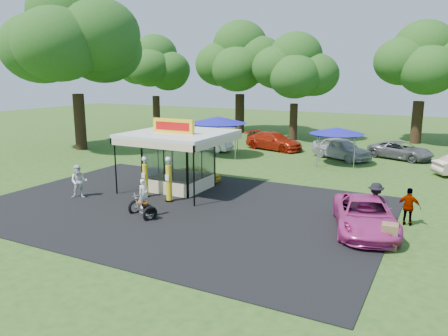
{
  "coord_description": "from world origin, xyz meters",
  "views": [
    {
      "loc": [
        11.78,
        -15.76,
        6.67
      ],
      "look_at": [
        1.45,
        4.0,
        1.82
      ],
      "focal_mm": 35.0,
      "sensor_mm": 36.0,
      "label": 1
    }
  ],
  "objects": [
    {
      "name": "gas_station_kiosk",
      "position": [
        -2.0,
        4.99,
        1.78
      ],
      "size": [
        5.4,
        5.4,
        4.18
      ],
      "color": "white",
      "rests_on": "ground"
    },
    {
      "name": "motorcycle",
      "position": [
        -0.67,
        -0.12,
        0.76
      ],
      "size": [
        1.71,
        1.28,
        1.94
      ],
      "rotation": [
        0.0,
        0.0,
        -0.38
      ],
      "color": "black",
      "rests_on": "ground"
    },
    {
      "name": "pink_sedan",
      "position": [
        8.88,
        2.81,
        0.73
      ],
      "size": [
        3.82,
        5.7,
        1.45
      ],
      "primitive_type": "imported",
      "rotation": [
        0.0,
        0.0,
        0.29
      ],
      "color": "#D13893",
      "rests_on": "ground"
    },
    {
      "name": "spectator_west",
      "position": [
        -5.87,
        0.96,
        0.91
      ],
      "size": [
        1.13,
        1.09,
        1.83
      ],
      "primitive_type": "imported",
      "rotation": [
        0.0,
        0.0,
        0.65
      ],
      "color": "white",
      "rests_on": "ground"
    },
    {
      "name": "spectator_east_b",
      "position": [
        10.47,
        4.51,
        0.86
      ],
      "size": [
        1.02,
        0.44,
        1.72
      ],
      "primitive_type": "imported",
      "rotation": [
        0.0,
        0.0,
        3.12
      ],
      "color": "gray",
      "rests_on": "ground"
    },
    {
      "name": "oak_far_b",
      "position": [
        -9.66,
        29.12,
        7.71
      ],
      "size": [
        10.13,
        10.13,
        12.08
      ],
      "color": "black",
      "rests_on": "ground"
    },
    {
      "name": "asphalt_apron",
      "position": [
        0.0,
        2.0,
        0.02
      ],
      "size": [
        20.0,
        14.0,
        0.04
      ],
      "primitive_type": "cube",
      "color": "black",
      "rests_on": "ground"
    },
    {
      "name": "gas_pump_left",
      "position": [
        -2.7,
        2.7,
        1.1
      ],
      "size": [
        0.43,
        0.43,
        2.3
      ],
      "color": "black",
      "rests_on": "ground"
    },
    {
      "name": "bg_car_c",
      "position": [
        4.26,
        18.69,
        0.85
      ],
      "size": [
        5.33,
        4.08,
        1.69
      ],
      "primitive_type": "imported",
      "rotation": [
        0.0,
        0.0,
        1.09
      ],
      "color": "#B3B2B7",
      "rests_on": "ground"
    },
    {
      "name": "bg_car_a",
      "position": [
        -7.04,
        17.06,
        0.74
      ],
      "size": [
        4.57,
        1.82,
        1.48
      ],
      "primitive_type": "imported",
      "rotation": [
        0.0,
        0.0,
        1.63
      ],
      "color": "white",
      "rests_on": "ground"
    },
    {
      "name": "spectator_east_a",
      "position": [
        9.1,
        4.02,
        0.95
      ],
      "size": [
        1.41,
        1.12,
        1.91
      ],
      "primitive_type": "imported",
      "rotation": [
        0.0,
        0.0,
        3.53
      ],
      "color": "black",
      "rests_on": "ground"
    },
    {
      "name": "a_frame_sign",
      "position": [
        10.1,
        1.07,
        0.55
      ],
      "size": [
        0.62,
        0.57,
        1.08
      ],
      "rotation": [
        0.0,
        0.0,
        0.07
      ],
      "color": "#593819",
      "rests_on": "ground"
    },
    {
      "name": "oak_far_a",
      "position": [
        -20.76,
        28.43,
        7.0
      ],
      "size": [
        9.28,
        9.28,
        11.0
      ],
      "color": "black",
      "rests_on": "ground"
    },
    {
      "name": "oak_far_d",
      "position": [
        8.81,
        30.09,
        7.18
      ],
      "size": [
        9.46,
        9.46,
        11.27
      ],
      "color": "black",
      "rests_on": "ground"
    },
    {
      "name": "oak_far_c",
      "position": [
        -2.43,
        26.62,
        6.61
      ],
      "size": [
        8.84,
        8.84,
        10.42
      ],
      "color": "black",
      "rests_on": "ground"
    },
    {
      "name": "kiosk_car",
      "position": [
        -2.0,
        7.2,
        0.48
      ],
      "size": [
        2.82,
        1.13,
        0.96
      ],
      "primitive_type": "imported",
      "rotation": [
        0.0,
        0.0,
        1.57
      ],
      "color": "yellow",
      "rests_on": "ground"
    },
    {
      "name": "oak_near",
      "position": [
        -17.41,
        12.52,
        9.09
      ],
      "size": [
        12.6,
        12.6,
        14.51
      ],
      "color": "black",
      "rests_on": "ground"
    },
    {
      "name": "bg_car_b",
      "position": [
        -2.05,
        20.28,
        0.78
      ],
      "size": [
        5.74,
        3.44,
        1.56
      ],
      "primitive_type": "imported",
      "rotation": [
        0.0,
        0.0,
        1.32
      ],
      "color": "#B2220D",
      "rests_on": "ground"
    },
    {
      "name": "tent_west",
      "position": [
        -4.96,
        15.2,
        2.96
      ],
      "size": [
        4.67,
        4.67,
        3.27
      ],
      "rotation": [
        0.0,
        0.0,
        0.39
      ],
      "color": "gray",
      "rests_on": "ground"
    },
    {
      "name": "gas_pump_right",
      "position": [
        -1.07,
        2.59,
        1.18
      ],
      "size": [
        0.46,
        0.46,
        2.45
      ],
      "color": "black",
      "rests_on": "ground"
    },
    {
      "name": "bg_car_d",
      "position": [
        8.44,
        20.89,
        0.69
      ],
      "size": [
        5.42,
        3.84,
        1.37
      ],
      "primitive_type": "imported",
      "rotation": [
        0.0,
        0.0,
        1.22
      ],
      "color": "slate",
      "rests_on": "ground"
    },
    {
      "name": "spare_tires",
      "position": [
        -3.39,
        4.2,
        0.33
      ],
      "size": [
        0.8,
        0.52,
        0.67
      ],
      "rotation": [
        0.0,
        0.0,
        -0.17
      ],
      "color": "black",
      "rests_on": "ground"
    },
    {
      "name": "ground",
      "position": [
        0.0,
        0.0,
        0.0
      ],
      "size": [
        120.0,
        120.0,
        0.0
      ],
      "primitive_type": "plane",
      "color": "#264C17",
      "rests_on": "ground"
    },
    {
      "name": "tent_east",
      "position": [
        4.39,
        16.28,
        2.53
      ],
      "size": [
        4.0,
        4.0,
        2.8
      ],
      "rotation": [
        0.0,
        0.0,
        0.21
      ],
      "color": "gray",
      "rests_on": "ground"
    }
  ]
}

